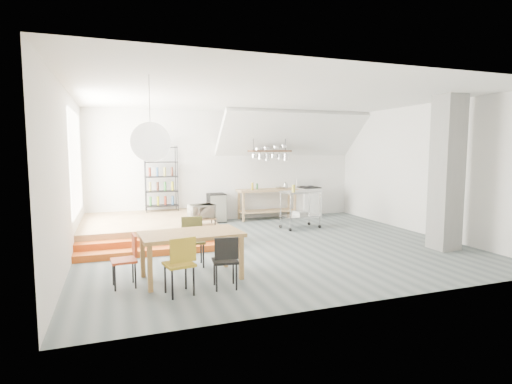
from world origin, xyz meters
name	(u,v)px	position (x,y,z in m)	size (l,w,h in m)	color
floor	(272,245)	(0.00, 0.00, 0.00)	(8.00, 8.00, 0.00)	#525D5F
wall_back	(228,166)	(0.00, 3.50, 1.60)	(8.00, 0.04, 3.20)	silver
wall_left	(68,176)	(-4.00, 0.00, 1.60)	(0.04, 7.00, 3.20)	silver
wall_right	(422,169)	(4.00, 0.00, 1.60)	(0.04, 7.00, 3.20)	silver
ceiling	(273,97)	(0.00, 0.00, 3.20)	(8.00, 7.00, 0.02)	white
slope_ceiling	(292,134)	(1.80, 2.90, 2.55)	(4.40, 1.80, 0.15)	white
window_pane	(76,163)	(-3.98, 1.50, 1.80)	(0.02, 2.50, 2.20)	white
platform	(147,227)	(-2.50, 2.00, 0.20)	(3.00, 3.00, 0.40)	#927049
step_lower	(155,251)	(-2.50, 0.05, 0.07)	(3.00, 0.35, 0.13)	#C75217
step_upper	(153,244)	(-2.50, 0.40, 0.13)	(3.00, 0.35, 0.27)	#C75217
concrete_column	(447,173)	(3.30, -1.50, 1.60)	(0.50, 0.50, 3.20)	gray
kitchen_counter	(267,199)	(1.10, 3.15, 0.63)	(1.80, 0.60, 0.91)	#927049
stove	(309,201)	(2.50, 3.16, 0.48)	(0.60, 0.60, 1.18)	white
pot_rack	(271,154)	(1.13, 2.92, 1.98)	(1.20, 0.50, 1.43)	#41271A
wire_shelving	(161,178)	(-2.00, 3.20, 1.33)	(0.88, 0.38, 1.80)	black
microwave_shelf	(202,219)	(-1.40, 0.75, 0.55)	(0.60, 0.40, 0.16)	#927049
paper_lantern	(151,142)	(-2.67, -1.71, 2.20)	(0.60, 0.60, 0.60)	white
dining_table	(191,237)	(-2.07, -1.66, 0.68)	(1.66, 1.01, 0.76)	brown
chair_mustard	(181,261)	(-2.36, -2.40, 0.52)	(0.46, 0.46, 0.86)	olive
chair_black	(226,258)	(-1.68, -2.35, 0.48)	(0.41, 0.41, 0.81)	black
chair_olive	(193,237)	(-1.91, -0.93, 0.52)	(0.43, 0.43, 0.87)	brown
chair_red	(128,256)	(-3.05, -1.73, 0.48)	(0.39, 0.39, 0.80)	#B63B1A
rolling_cart	(300,204)	(1.42, 1.53, 0.65)	(1.08, 0.70, 1.00)	silver
mini_fridge	(217,208)	(-0.45, 3.20, 0.41)	(0.49, 0.49, 0.83)	black
microwave	(201,211)	(-1.40, 0.75, 0.72)	(0.54, 0.37, 0.30)	beige
bowl	(279,188)	(1.48, 3.10, 0.94)	(0.23, 0.23, 0.06)	silver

